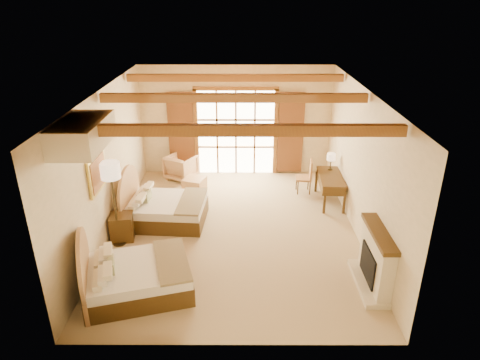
{
  "coord_description": "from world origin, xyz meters",
  "views": [
    {
      "loc": [
        0.14,
        -8.55,
        5.04
      ],
      "look_at": [
        0.13,
        0.2,
        1.18
      ],
      "focal_mm": 32.0,
      "sensor_mm": 36.0,
      "label": 1
    }
  ],
  "objects_px": {
    "bed_near": "(130,275)",
    "nightstand": "(122,227)",
    "desk": "(330,188)",
    "bed_far": "(160,208)",
    "armchair": "(181,167)"
  },
  "relations": [
    {
      "from": "bed_near",
      "to": "bed_far",
      "type": "xyz_separation_m",
      "value": [
        0.09,
        2.63,
        -0.0
      ]
    },
    {
      "from": "bed_near",
      "to": "desk",
      "type": "distance_m",
      "value": 5.65
    },
    {
      "from": "nightstand",
      "to": "desk",
      "type": "distance_m",
      "value": 5.25
    },
    {
      "from": "nightstand",
      "to": "desk",
      "type": "relative_size",
      "value": 0.42
    },
    {
      "from": "armchair",
      "to": "desk",
      "type": "distance_m",
      "value": 4.32
    },
    {
      "from": "bed_near",
      "to": "nightstand",
      "type": "relative_size",
      "value": 3.75
    },
    {
      "from": "bed_far",
      "to": "armchair",
      "type": "xyz_separation_m",
      "value": [
        0.16,
        2.57,
        -0.01
      ]
    },
    {
      "from": "bed_far",
      "to": "armchair",
      "type": "bearing_deg",
      "value": 90.42
    },
    {
      "from": "nightstand",
      "to": "desk",
      "type": "xyz_separation_m",
      "value": [
        4.92,
        1.82,
        0.1
      ]
    },
    {
      "from": "armchair",
      "to": "bed_near",
      "type": "bearing_deg",
      "value": 115.68
    },
    {
      "from": "bed_near",
      "to": "desk",
      "type": "relative_size",
      "value": 1.58
    },
    {
      "from": "bed_near",
      "to": "desk",
      "type": "height_order",
      "value": "bed_near"
    },
    {
      "from": "bed_far",
      "to": "desk",
      "type": "height_order",
      "value": "bed_far"
    },
    {
      "from": "bed_far",
      "to": "nightstand",
      "type": "distance_m",
      "value": 1.06
    },
    {
      "from": "bed_far",
      "to": "nightstand",
      "type": "bearing_deg",
      "value": -128.44
    }
  ]
}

